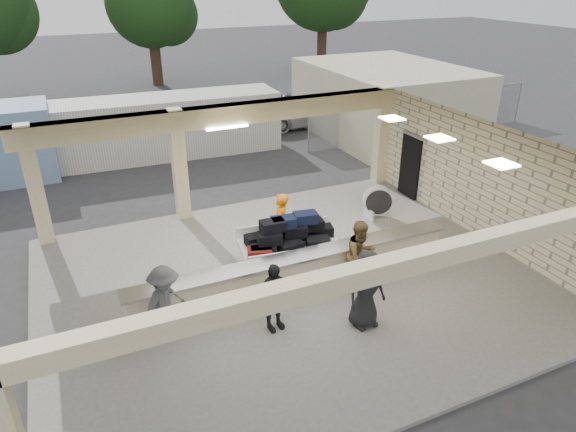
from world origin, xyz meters
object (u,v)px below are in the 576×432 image
passenger_c (166,304)px  car_white_b (385,101)px  passenger_d (366,289)px  car_white_a (305,111)px  container_white (143,129)px  passenger_b (273,297)px  luggage_cart (289,240)px  baggage_handler (281,226)px  car_dark (292,107)px  passenger_a (361,256)px  drum_fan (378,201)px  baggage_counter (298,273)px

passenger_c → car_white_b: 20.81m
passenger_d → car_white_b: (11.04, 15.63, -0.36)m
car_white_a → container_white: 8.55m
passenger_b → car_white_a: passenger_b is taller
luggage_cart → container_white: size_ratio=0.24×
baggage_handler → passenger_d: bearing=43.3°
passenger_d → passenger_b: bearing=155.2°
passenger_b → car_white_b: passenger_b is taller
passenger_b → car_dark: size_ratio=0.41×
baggage_handler → passenger_a: bearing=62.9°
drum_fan → passenger_c: bearing=-132.5°
passenger_a → luggage_cart: bearing=115.2°
luggage_cart → passenger_a: passenger_a is taller
passenger_a → passenger_d: size_ratio=0.99×
baggage_handler → baggage_counter: bearing=25.5°
passenger_d → passenger_c: bearing=158.0°
passenger_b → car_white_a: (7.92, 14.63, -0.20)m
drum_fan → passenger_a: size_ratio=0.57×
passenger_c → passenger_d: passenger_d is taller
car_white_b → luggage_cart: bearing=156.1°
baggage_handler → container_white: size_ratio=0.16×
drum_fan → car_white_b: bearing=78.9°
car_white_a → car_white_b: 5.00m
luggage_cart → container_white: 10.91m
passenger_d → container_white: size_ratio=0.16×
passenger_a → car_white_b: passenger_a is taller
baggage_handler → passenger_b: baggage_handler is taller
passenger_b → car_dark: 17.56m
luggage_cart → passenger_d: 2.87m
baggage_counter → container_white: container_white is taller
passenger_b → car_white_b: (12.91, 14.93, -0.25)m
passenger_c → car_white_a: size_ratio=0.36×
luggage_cart → passenger_d: bearing=-71.5°
baggage_counter → drum_fan: size_ratio=8.05×
drum_fan → car_white_a: 11.18m
baggage_counter → passenger_b: 1.57m
luggage_cart → drum_fan: size_ratio=2.72×
baggage_counter → baggage_handler: bearing=80.3°
baggage_handler → container_white: container_white is taller
drum_fan → luggage_cart: bearing=-132.4°
luggage_cart → passenger_c: bearing=-148.5°
baggage_counter → car_white_a: car_white_a is taller
car_white_a → luggage_cart: bearing=151.2°
luggage_cart → baggage_handler: bearing=94.4°
car_white_b → passenger_a: bearing=162.2°
baggage_counter → car_white_b: size_ratio=2.01×
drum_fan → container_white: 10.67m
drum_fan → car_dark: 12.25m
drum_fan → passenger_d: (-3.28, -4.50, 0.36)m
baggage_counter → passenger_a: (1.43, -0.50, 0.41)m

